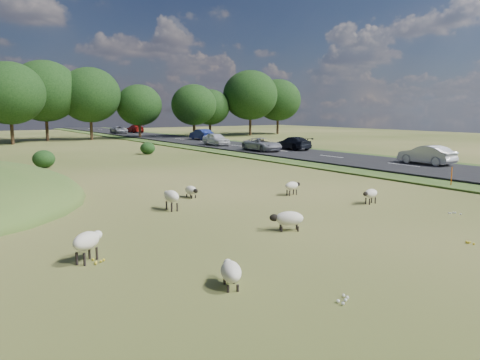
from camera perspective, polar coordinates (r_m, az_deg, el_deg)
name	(u,v)px	position (r m, az deg, el deg)	size (l,w,h in m)	color
ground	(105,169)	(37.43, -16.18, 1.27)	(160.00, 160.00, 0.00)	#344A17
road	(247,148)	(55.16, 0.87, 3.95)	(8.00, 150.00, 0.25)	black
treeline	(15,95)	(71.69, -25.73, 9.32)	(96.28, 14.66, 11.70)	black
shrubs	(21,156)	(43.87, -25.17, 2.70)	(23.83, 8.47, 1.40)	black
marker_post	(451,177)	(30.22, 24.37, 0.33)	(0.06, 0.06, 1.20)	#D8590C
sheep_0	(171,196)	(21.35, -8.38, -1.99)	(0.60, 1.28, 0.92)	beige
sheep_1	(292,186)	(25.03, 6.38, -0.70)	(1.04, 0.53, 0.74)	beige
sheep_2	(371,194)	(23.43, 15.63, -1.60)	(1.04, 0.55, 0.73)	beige
sheep_3	(288,219)	(17.68, 5.91, -4.70)	(1.31, 1.02, 0.74)	beige
sheep_4	(87,241)	(14.74, -18.15, -7.07)	(1.24, 1.12, 0.92)	beige
sheep_5	(231,271)	(12.13, -1.14, -11.06)	(0.85, 1.23, 0.68)	beige
sheep_6	(191,190)	(24.32, -5.96, -1.26)	(0.51, 1.07, 0.62)	beige
car_0	(201,134)	(68.71, -4.75, 5.57)	(1.63, 4.66, 1.54)	navy
car_1	(262,144)	(49.41, 2.71, 4.36)	(2.29, 4.96, 1.38)	#A9AAB1
car_2	(293,143)	(51.39, 6.44, 4.49)	(1.96, 4.82, 1.40)	black
car_3	(216,139)	(57.46, -2.94, 5.01)	(1.80, 4.47, 1.52)	white
car_4	(135,129)	(93.04, -12.66, 6.13)	(2.08, 5.12, 1.48)	maroon
car_5	(427,155)	(40.05, 21.79, 2.88)	(1.58, 4.54, 1.49)	silver
car_7	(119,130)	(90.11, -14.53, 5.95)	(2.20, 4.77, 1.33)	#ABADB3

